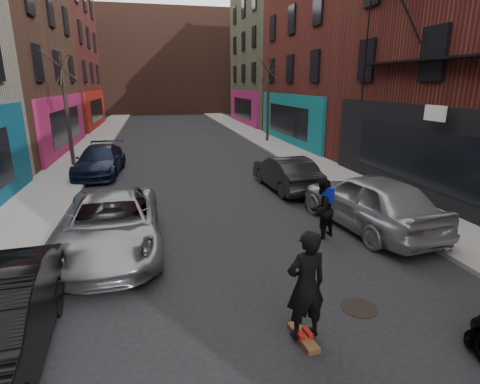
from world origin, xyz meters
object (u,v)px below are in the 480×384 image
parked_right_end (286,173)px  skateboarder (306,285)px  tree_left_far (66,101)px  pedestrian (322,209)px  tree_right_far (268,93)px  skateboard (303,337)px  parked_right_far (369,201)px  parked_left_far (112,224)px  parked_left_end (100,161)px  manhole (359,308)px

parked_right_end → skateboarder: 9.55m
tree_left_far → pedestrian: tree_left_far is taller
tree_right_far → skateboard: tree_right_far is taller
parked_right_far → pedestrian: parked_right_far is taller
skateboarder → pedestrian: (2.19, 4.10, -0.20)m
parked_right_far → parked_right_end: 4.75m
tree_right_far → parked_left_far: (-9.40, -17.07, -2.80)m
parked_right_far → parked_right_end: parked_right_far is taller
parked_left_end → parked_right_far: bearing=-42.1°
parked_left_far → parked_left_end: (-1.39, 8.98, -0.05)m
tree_right_far → pedestrian: bearing=-102.0°
parked_left_far → skateboarder: size_ratio=2.75×
parked_right_end → tree_right_far: bearing=-107.2°
tree_left_far → parked_left_end: (1.61, -2.09, -2.69)m
parked_left_end → parked_right_end: parked_right_end is taller
parked_left_end → manhole: 14.36m
skateboard → pedestrian: bearing=56.2°
parked_right_end → pedestrian: size_ratio=2.49×
parked_left_far → parked_left_end: parked_left_far is taller
tree_left_far → tree_right_far: size_ratio=0.96×
parked_right_far → parked_left_far: bearing=-7.7°
tree_right_far → manhole: bearing=-102.0°
parked_left_far → skateboarder: bearing=-53.9°
skateboard → skateboarder: bearing=0.0°
parked_right_end → skateboard: parked_right_end is taller
parked_right_end → parked_left_end: bearing=-33.2°
parked_left_end → parked_right_end: size_ratio=1.12×
tree_right_far → parked_left_far: size_ratio=1.29×
parked_left_far → parked_right_end: bearing=33.9°
parked_left_far → manhole: (4.94, -3.90, -0.73)m
parked_left_end → skateboarder: size_ratio=2.47×
skateboarder → tree_right_far: bearing=-111.0°
parked_left_end → manhole: (6.33, -12.87, -0.68)m
skateboard → manhole: (1.43, 0.64, -0.04)m
parked_left_end → skateboard: size_ratio=5.91×
skateboarder → parked_right_end: bearing=-113.4°
parked_left_far → parked_right_end: (6.40, 4.56, -0.03)m
skateboard → pedestrian: pedestrian is taller
tree_left_far → parked_left_far: size_ratio=1.23×
parked_right_end → skateboarder: bearing=68.7°
tree_left_far → parked_left_far: (3.00, -11.07, -2.65)m
parked_left_far → skateboard: (3.51, -4.54, -0.68)m
tree_left_far → tree_right_far: tree_right_far is taller
parked_right_far → skateboarder: 5.91m
parked_left_far → tree_right_far: bearing=59.6°
tree_right_far → pedestrian: (-3.71, -17.51, -2.67)m
pedestrian → manhole: (-0.76, -3.46, -0.85)m
tree_left_far → parked_left_end: tree_left_far is taller
parked_right_far → manhole: 4.61m
parked_left_far → parked_right_far: bearing=-2.3°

